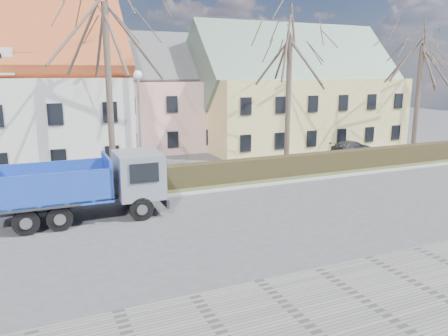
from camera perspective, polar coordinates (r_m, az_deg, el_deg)
name	(u,v)px	position (r m, az deg, el deg)	size (l,w,h in m)	color
ground	(194,224)	(19.52, -3.90, -7.29)	(120.00, 120.00, 0.00)	#474749
sidewalk_near	(303,321)	(12.59, 10.22, -19.06)	(80.00, 5.00, 0.08)	slate
curb_far	(165,196)	(23.68, -7.72, -3.67)	(80.00, 0.30, 0.12)	#ACAAA6
grass_strip	(157,189)	(25.17, -8.74, -2.75)	(80.00, 3.00, 0.10)	#444E2C
hedge	(158,180)	(24.83, -8.67, -1.53)	(60.00, 0.90, 1.30)	#2D2616
building_pink	(158,102)	(38.76, -8.60, 8.47)	(10.80, 8.80, 8.00)	#D5A297
building_yellow	(295,98)	(40.92, 9.20, 9.01)	(18.80, 10.80, 8.50)	#DEC97A
tree_1	(108,77)	(26.14, -14.88, 11.47)	(9.20, 9.20, 12.65)	#504137
tree_2	(289,88)	(30.48, 8.44, 10.27)	(8.00, 8.00, 11.00)	#504137
tree_3	(418,90)	(38.24, 24.05, 9.34)	(7.60, 7.60, 10.45)	#504137
dump_truck	(77,187)	(20.64, -18.61, -2.43)	(7.58, 2.82, 3.03)	#16369A
streetlight	(140,130)	(25.13, -10.89, 4.88)	(0.53, 0.53, 6.75)	#A4A4A4
cart_frame	(52,208)	(21.97, -21.49, -4.88)	(0.80, 0.46, 0.73)	silver
parked_car_b	(352,148)	(36.82, 16.32, 2.55)	(1.64, 4.04, 1.17)	#2F2F33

